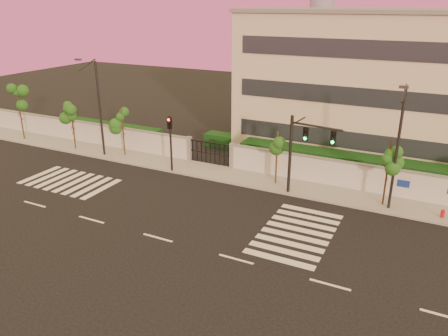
% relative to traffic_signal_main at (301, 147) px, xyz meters
% --- Properties ---
extents(ground, '(120.00, 120.00, 0.00)m').
position_rel_traffic_signal_main_xyz_m(ground, '(-5.40, -9.35, -3.60)').
color(ground, black).
rests_on(ground, ground).
extents(sidewalk, '(60.00, 3.00, 0.15)m').
position_rel_traffic_signal_main_xyz_m(sidewalk, '(-5.40, 1.15, -3.52)').
color(sidewalk, gray).
rests_on(sidewalk, ground).
extents(perimeter_wall, '(60.00, 0.36, 2.20)m').
position_rel_traffic_signal_main_xyz_m(perimeter_wall, '(-5.30, 2.65, -2.52)').
color(perimeter_wall, '#AFB1B6').
rests_on(perimeter_wall, ground).
extents(hedge_row, '(41.00, 4.25, 1.80)m').
position_rel_traffic_signal_main_xyz_m(hedge_row, '(-4.24, 5.39, -2.78)').
color(hedge_row, black).
rests_on(hedge_row, ground).
extents(institutional_building, '(24.40, 12.40, 12.25)m').
position_rel_traffic_signal_main_xyz_m(institutional_building, '(3.60, 12.64, 2.56)').
color(institutional_building, beige).
rests_on(institutional_building, ground).
extents(road_markings, '(57.00, 7.62, 0.02)m').
position_rel_traffic_signal_main_xyz_m(road_markings, '(-6.98, -5.59, -3.59)').
color(road_markings, silver).
rests_on(road_markings, ground).
extents(street_tree_a, '(1.56, 1.24, 5.47)m').
position_rel_traffic_signal_main_xyz_m(street_tree_a, '(-28.09, 0.62, 0.42)').
color(street_tree_a, '#382314').
rests_on(street_tree_a, ground).
extents(street_tree_b, '(1.49, 1.19, 4.44)m').
position_rel_traffic_signal_main_xyz_m(street_tree_b, '(-21.38, 0.62, -0.32)').
color(street_tree_b, '#382314').
rests_on(street_tree_b, ground).
extents(street_tree_c, '(1.42, 1.13, 4.29)m').
position_rel_traffic_signal_main_xyz_m(street_tree_c, '(-16.11, 1.16, -0.43)').
color(street_tree_c, '#382314').
rests_on(street_tree_c, ground).
extents(street_tree_d, '(1.59, 1.27, 4.10)m').
position_rel_traffic_signal_main_xyz_m(street_tree_d, '(-2.05, 1.14, -0.58)').
color(street_tree_d, '#382314').
rests_on(street_tree_d, ground).
extents(street_tree_e, '(1.54, 1.23, 4.61)m').
position_rel_traffic_signal_main_xyz_m(street_tree_e, '(5.61, 0.89, -0.20)').
color(street_tree_e, '#382314').
rests_on(street_tree_e, ground).
extents(traffic_signal_main, '(3.59, 0.69, 5.69)m').
position_rel_traffic_signal_main_xyz_m(traffic_signal_main, '(0.00, 0.00, 0.00)').
color(traffic_signal_main, black).
rests_on(traffic_signal_main, ground).
extents(traffic_signal_secondary, '(0.36, 0.35, 4.68)m').
position_rel_traffic_signal_main_xyz_m(traffic_signal_secondary, '(-10.39, -0.18, -0.62)').
color(traffic_signal_secondary, black).
rests_on(traffic_signal_secondary, ground).
extents(streetlight_west, '(0.52, 2.08, 8.64)m').
position_rel_traffic_signal_main_xyz_m(streetlight_west, '(-17.87, 0.30, 1.07)').
color(streetlight_west, black).
rests_on(streetlight_west, ground).
extents(streetlight_east, '(0.50, 2.03, 8.42)m').
position_rel_traffic_signal_main_xyz_m(streetlight_east, '(6.02, 0.29, 0.96)').
color(streetlight_east, black).
rests_on(streetlight_east, ground).
extents(fire_hydrant, '(0.28, 0.27, 0.72)m').
position_rel_traffic_signal_main_xyz_m(fire_hydrant, '(9.19, 0.52, -3.24)').
color(fire_hydrant, red).
rests_on(fire_hydrant, ground).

